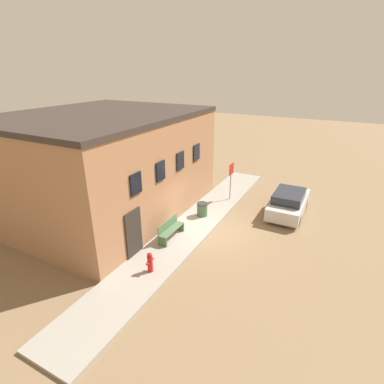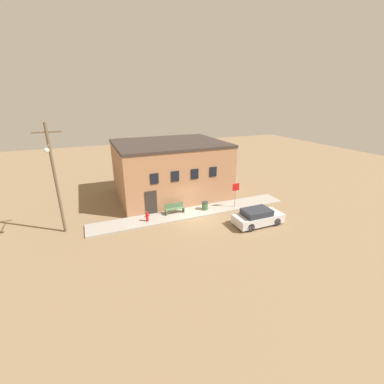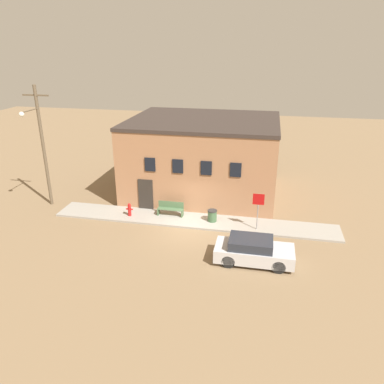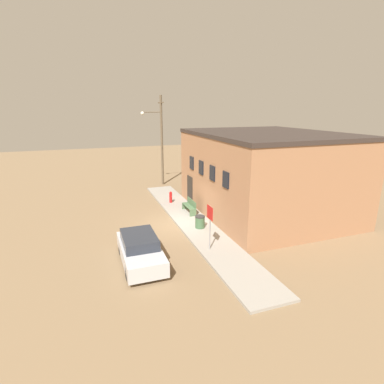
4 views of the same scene
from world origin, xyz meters
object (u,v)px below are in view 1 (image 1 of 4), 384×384
Objects in this scene: bench at (170,229)px; trash_bin at (202,209)px; fire_hydrant at (150,262)px; stop_sign at (231,175)px; parked_car at (289,202)px.

trash_bin is (2.77, -0.34, -0.07)m from bench.
fire_hydrant is 5.35m from trash_bin.
fire_hydrant is at bearing 178.08° from stop_sign.
trash_bin is 4.89m from parked_car.
trash_bin is at bearing -6.92° from bench.
bench is 7.05m from parked_car.
fire_hydrant is 0.51× the size of bench.
fire_hydrant is 0.21× the size of parked_car.
stop_sign reaches higher than fire_hydrant.
bench is at bearing 170.82° from stop_sign.
stop_sign is 3.11× the size of trash_bin.
parked_car is at bearing -38.52° from bench.
parked_car reaches higher than trash_bin.
trash_bin is at bearing 3.09° from fire_hydrant.
fire_hydrant is at bearing -166.34° from bench.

